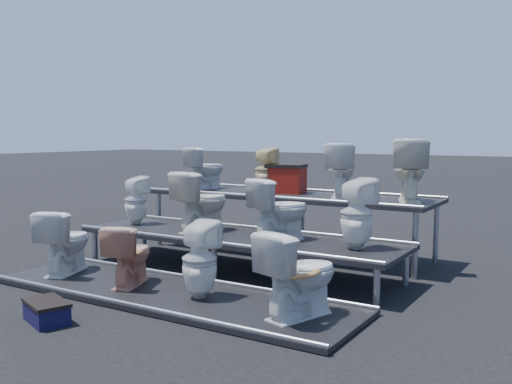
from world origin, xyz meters
The scene contains 18 objects.
ground centered at (0.00, 0.00, 0.00)m, with size 80.00×80.00×0.00m, color black.
tier_front centered at (0.00, -1.30, 0.03)m, with size 4.20×1.20×0.06m, color black.
tier_mid centered at (0.00, 0.00, 0.23)m, with size 4.20×1.20×0.46m, color black.
tier_back centered at (0.00, 1.30, 0.43)m, with size 4.20×1.20×0.86m, color black.
toilet_0 centered at (-1.58, -1.30, 0.44)m, with size 0.43×0.75×0.76m, color white.
toilet_1 centered at (-0.55, -1.30, 0.40)m, with size 0.38×0.66×0.68m, color tan.
toilet_2 centered at (0.42, -1.30, 0.45)m, with size 0.35×0.36×0.79m, color white.
toilet_3 centered at (1.54, -1.30, 0.46)m, with size 0.44×0.78×0.79m, color white.
toilet_4 centered at (-1.68, 0.00, 0.79)m, with size 0.30×0.31×0.67m, color white.
toilet_5 centered at (-0.54, 0.00, 0.85)m, with size 0.44×0.76×0.78m, color silver.
toilet_6 centered at (0.61, 0.00, 0.83)m, with size 0.41×0.72×0.74m, color white.
toilet_7 centered at (1.57, 0.00, 0.85)m, with size 0.35×0.36×0.78m, color white.
toilet_8 centered at (-1.44, 1.30, 1.18)m, with size 0.36×0.63×0.64m, color white.
toilet_9 centered at (-0.36, 1.30, 1.19)m, with size 0.30×0.30×0.66m, color beige.
toilet_10 centered at (0.81, 1.30, 1.23)m, with size 0.41×0.72×0.73m, color white.
toilet_11 centered at (1.75, 1.30, 1.26)m, with size 0.44×0.78×0.79m, color silver.
red_crate centered at (-0.09, 1.44, 1.04)m, with size 0.51×0.41×0.37m, color maroon.
step_stool centered at (-0.43, -2.49, 0.09)m, with size 0.48×0.29×0.17m, color black.
Camera 1 is at (3.85, -5.79, 1.72)m, focal length 40.00 mm.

